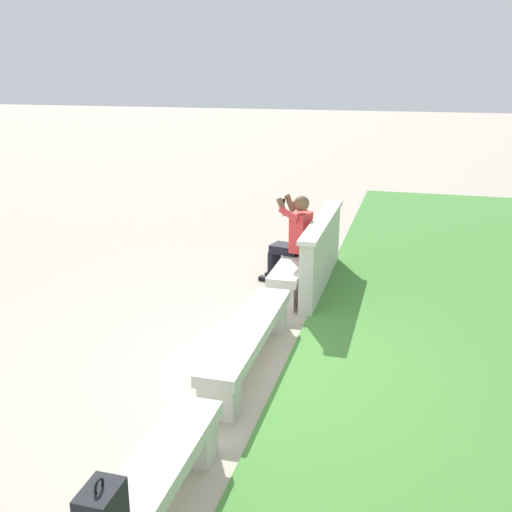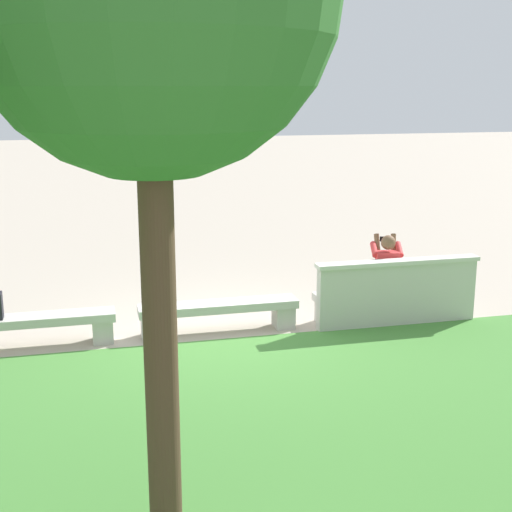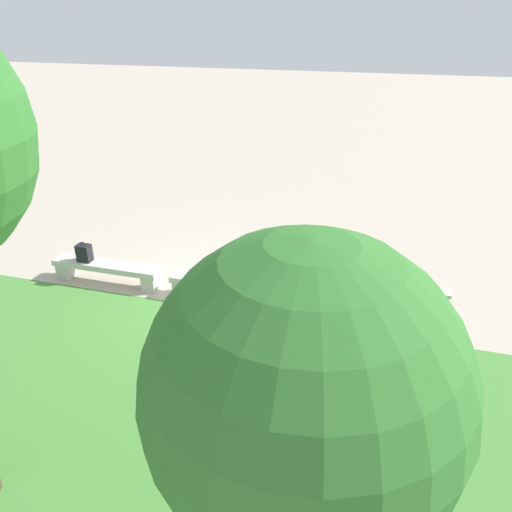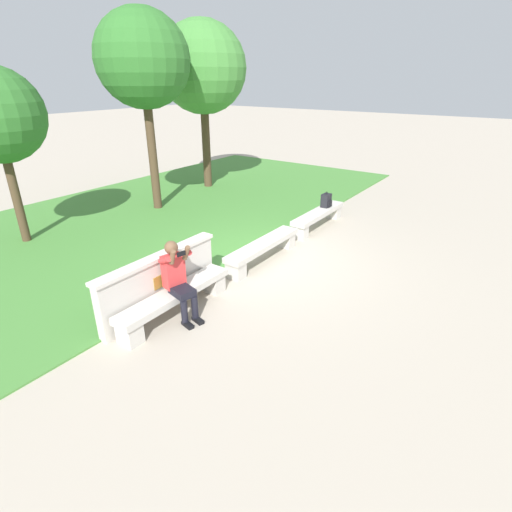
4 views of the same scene
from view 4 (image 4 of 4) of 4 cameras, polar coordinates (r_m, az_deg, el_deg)
ground_plane at (r=8.80m, az=1.01°, el=-0.69°), size 80.00×80.00×0.00m
grass_strip at (r=11.64m, az=-17.21°, el=4.64°), size 19.57×8.00×0.03m
bench_main at (r=6.88m, az=-11.41°, el=-5.93°), size 2.31×0.40×0.45m
bench_near at (r=8.67m, az=1.02°, el=1.16°), size 2.31×0.40×0.45m
bench_mid at (r=10.82m, az=8.89°, el=5.63°), size 2.31×0.40×0.45m
backrest_wall_with_plaque at (r=7.01m, az=-13.50°, el=-3.62°), size 2.52×0.24×1.01m
person_photographer at (r=6.64m, az=-11.16°, el=-2.88°), size 0.53×0.78×1.32m
backpack at (r=11.12m, az=10.02°, el=7.79°), size 0.28×0.24×0.43m
tree_left_background at (r=12.20m, az=-15.88°, el=25.26°), size 2.53×2.53×5.39m
tree_right_background at (r=14.58m, az=-7.67°, el=25.02°), size 2.92×2.92×5.43m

